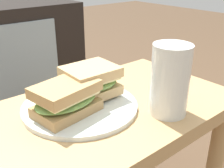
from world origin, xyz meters
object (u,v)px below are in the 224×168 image
(sandwich_front, at_px, (66,99))
(sandwich_back, at_px, (91,81))
(plate, at_px, (80,106))
(beer_glass, at_px, (170,81))
(paper_bag, at_px, (96,114))

(sandwich_front, distance_m, sandwich_back, 0.09)
(sandwich_front, bearing_deg, sandwich_back, 20.17)
(plate, relative_size, beer_glass, 1.68)
(sandwich_back, bearing_deg, sandwich_front, -159.83)
(sandwich_front, distance_m, paper_bag, 0.64)
(sandwich_front, xyz_separation_m, beer_glass, (0.18, -0.12, 0.03))
(plate, bearing_deg, paper_bag, 50.04)
(plate, height_order, paper_bag, plate)
(plate, height_order, beer_glass, beer_glass)
(beer_glass, bearing_deg, plate, 134.51)
(plate, distance_m, paper_bag, 0.59)
(paper_bag, bearing_deg, beer_glass, -109.75)
(beer_glass, xyz_separation_m, paper_bag, (0.19, 0.52, -0.38))
(plate, xyz_separation_m, sandwich_front, (-0.04, -0.02, 0.04))
(sandwich_front, relative_size, paper_bag, 0.47)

